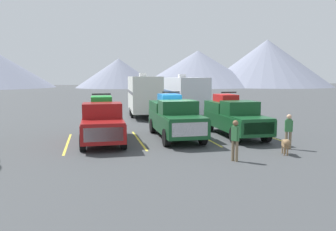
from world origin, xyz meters
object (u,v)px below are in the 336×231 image
object	(u,v)px
pickup_truck_b	(174,117)
camper_trailer_a	(144,94)
pickup_truck_a	(102,120)
person_a	(235,138)
dog	(286,144)
person_b	(289,129)
camper_trailer_b	(185,94)
pickup_truck_c	(234,116)

from	to	relation	value
pickup_truck_b	camper_trailer_a	distance (m)	10.24
pickup_truck_a	person_a	size ratio (longest dim) A/B	3.30
pickup_truck_b	dog	bearing A→B (deg)	-53.96
camper_trailer_a	person_b	xyz separation A→B (m)	(4.74, -14.35, -1.02)
pickup_truck_a	camper_trailer_b	xyz separation A→B (m)	(7.52, 10.04, 0.78)
camper_trailer_a	pickup_truck_c	bearing A→B (deg)	-70.43
person_b	pickup_truck_a	bearing A→B (deg)	155.50
pickup_truck_a	camper_trailer_b	world-z (taller)	camper_trailer_b
pickup_truck_b	person_b	distance (m)	6.21
pickup_truck_b	person_a	distance (m)	5.76
pickup_truck_a	pickup_truck_c	xyz separation A→B (m)	(7.63, 0.01, 0.01)
pickup_truck_a	dog	size ratio (longest dim) A/B	6.93
pickup_truck_b	person_a	bearing A→B (deg)	-78.63
person_a	dog	size ratio (longest dim) A/B	2.10
pickup_truck_a	camper_trailer_b	distance (m)	12.57
pickup_truck_b	dog	world-z (taller)	pickup_truck_b
camper_trailer_a	camper_trailer_b	size ratio (longest dim) A/B	0.87
pickup_truck_a	person_a	world-z (taller)	pickup_truck_a
pickup_truck_b	camper_trailer_b	xyz separation A→B (m)	(3.46, 9.85, 0.74)
person_b	camper_trailer_b	bearing A→B (deg)	94.70
camper_trailer_b	person_b	bearing A→B (deg)	-85.30
dog	pickup_truck_b	bearing A→B (deg)	126.04
pickup_truck_b	pickup_truck_c	size ratio (longest dim) A/B	1.03
pickup_truck_b	person_b	bearing A→B (deg)	-41.91
camper_trailer_a	dog	world-z (taller)	camper_trailer_a
person_a	camper_trailer_b	bearing A→B (deg)	81.46
pickup_truck_b	person_b	world-z (taller)	pickup_truck_b
person_a	person_b	world-z (taller)	person_a
pickup_truck_b	pickup_truck_a	bearing A→B (deg)	-177.32
pickup_truck_a	dog	world-z (taller)	pickup_truck_a
pickup_truck_b	camper_trailer_b	bearing A→B (deg)	70.63
camper_trailer_a	dog	bearing A→B (deg)	-75.76
pickup_truck_c	camper_trailer_a	xyz separation A→B (m)	(-3.69, 10.39, 0.82)
pickup_truck_b	person_b	size ratio (longest dim) A/B	3.49
person_b	dog	world-z (taller)	person_b
pickup_truck_a	pickup_truck_b	xyz separation A→B (m)	(4.06, 0.19, 0.04)
pickup_truck_a	dog	distance (m)	9.34
pickup_truck_b	person_a	size ratio (longest dim) A/B	3.46
pickup_truck_c	dog	bearing A→B (deg)	-87.50
dog	person_b	bearing A→B (deg)	52.46
person_a	dog	bearing A→B (deg)	9.29
pickup_truck_c	camper_trailer_b	size ratio (longest dim) A/B	0.63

